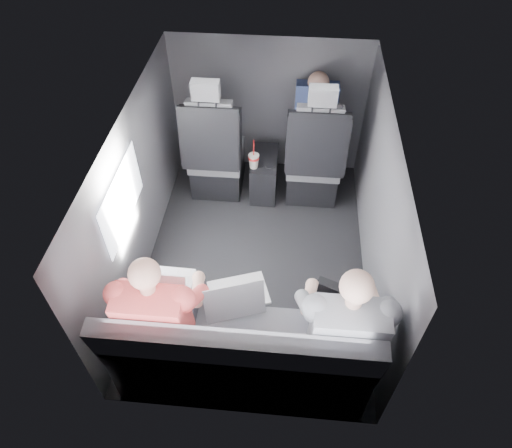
# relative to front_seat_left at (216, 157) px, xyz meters

# --- Properties ---
(floor) EXTENTS (2.60, 2.60, 0.00)m
(floor) POSITION_rel_front_seat_left_xyz_m (0.45, -0.84, -0.40)
(floor) COLOR black
(floor) RESTS_ON ground
(ceiling) EXTENTS (2.60, 2.60, 0.00)m
(ceiling) POSITION_rel_front_seat_left_xyz_m (0.45, -0.84, 0.95)
(ceiling) COLOR #B2B2AD
(ceiling) RESTS_ON panel_back
(panel_left) EXTENTS (0.02, 2.60, 1.35)m
(panel_left) POSITION_rel_front_seat_left_xyz_m (-0.45, -0.84, 0.27)
(panel_left) COLOR #56565B
(panel_left) RESTS_ON floor
(panel_right) EXTENTS (0.02, 2.60, 1.35)m
(panel_right) POSITION_rel_front_seat_left_xyz_m (1.35, -0.84, 0.27)
(panel_right) COLOR #56565B
(panel_right) RESTS_ON floor
(panel_front) EXTENTS (1.80, 0.02, 1.35)m
(panel_front) POSITION_rel_front_seat_left_xyz_m (0.45, 0.46, 0.27)
(panel_front) COLOR #56565B
(panel_front) RESTS_ON floor
(panel_back) EXTENTS (1.80, 0.02, 1.35)m
(panel_back) POSITION_rel_front_seat_left_xyz_m (0.45, -2.14, 0.27)
(panel_back) COLOR #56565B
(panel_back) RESTS_ON floor
(side_window) EXTENTS (0.02, 0.75, 0.42)m
(side_window) POSITION_rel_front_seat_left_xyz_m (-0.43, -1.14, 0.50)
(side_window) COLOR white
(side_window) RESTS_ON panel_left
(seatbelt) EXTENTS (0.35, 0.11, 0.59)m
(seatbelt) POSITION_rel_front_seat_left_xyz_m (0.90, -0.17, 0.40)
(seatbelt) COLOR black
(seatbelt) RESTS_ON front_seat_right
(front_seat_left) EXTENTS (0.52, 0.58, 1.26)m
(front_seat_left) POSITION_rel_front_seat_left_xyz_m (0.00, 0.00, 0.00)
(front_seat_left) COLOR black
(front_seat_left) RESTS_ON floor
(front_seat_right) EXTENTS (0.52, 0.58, 1.26)m
(front_seat_right) POSITION_rel_front_seat_left_xyz_m (0.90, 0.00, 0.00)
(front_seat_right) COLOR black
(front_seat_right) RESTS_ON floor
(center_console) EXTENTS (0.24, 0.48, 0.41)m
(center_console) POSITION_rel_front_seat_left_xyz_m (0.45, 0.04, -0.20)
(center_console) COLOR black
(center_console) RESTS_ON floor
(rear_bench) EXTENTS (1.60, 0.57, 0.92)m
(rear_bench) POSITION_rel_front_seat_left_xyz_m (0.45, -1.90, -0.09)
(rear_bench) COLOR slate
(rear_bench) RESTS_ON floor
(soda_cup) EXTENTS (0.10, 0.10, 0.29)m
(soda_cup) POSITION_rel_front_seat_left_xyz_m (0.36, -0.11, 0.07)
(soda_cup) COLOR white
(soda_cup) RESTS_ON center_console
(laptop_white) EXTENTS (0.32, 0.30, 0.24)m
(laptop_white) POSITION_rel_front_seat_left_xyz_m (-0.06, -1.62, 0.23)
(laptop_white) COLOR silver
(laptop_white) RESTS_ON passenger_rear_left
(laptop_silver) EXTENTS (0.43, 0.44, 0.26)m
(laptop_silver) POSITION_rel_front_seat_left_xyz_m (0.41, -1.67, 0.24)
(laptop_silver) COLOR #A8A8AC
(laptop_silver) RESTS_ON rear_bench
(laptop_black) EXTENTS (0.40, 0.41, 0.24)m
(laptop_black) POSITION_rel_front_seat_left_xyz_m (1.04, -1.66, 0.23)
(laptop_black) COLOR black
(laptop_black) RESTS_ON passenger_rear_right
(passenger_rear_left) EXTENTS (0.49, 0.61, 1.21)m
(passenger_rear_left) POSITION_rel_front_seat_left_xyz_m (-0.04, -1.81, 0.22)
(passenger_rear_left) COLOR #313136
(passenger_rear_left) RESTS_ON rear_bench
(passenger_rear_right) EXTENTS (0.51, 0.63, 1.23)m
(passenger_rear_right) POSITION_rel_front_seat_left_xyz_m (1.05, -1.81, 0.23)
(passenger_rear_right) COLOR navy
(passenger_rear_right) RESTS_ON rear_bench
(passenger_front_right) EXTENTS (0.37, 0.37, 0.71)m
(passenger_front_right) POSITION_rel_front_seat_left_xyz_m (0.88, 0.26, 0.34)
(passenger_front_right) COLOR navy
(passenger_front_right) RESTS_ON front_seat_right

